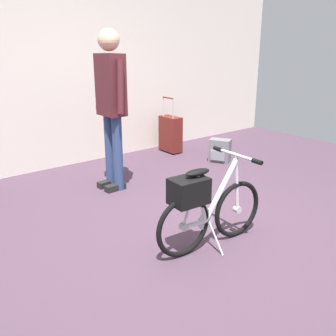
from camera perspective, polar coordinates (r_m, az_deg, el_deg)
The scene contains 6 objects.
ground_plane at distance 3.38m, azimuth 1.88°, elevation -9.90°, with size 8.06×8.06×0.00m, color #473342.
back_wall at distance 5.16m, azimuth -17.39°, elevation 17.12°, with size 8.06×0.10×3.13m, color silver.
folding_bike_foreground at distance 3.04m, azimuth 5.49°, elevation -5.64°, with size 1.06×0.53×0.76m.
visitor_near_wall at distance 4.22m, azimuth -8.44°, elevation 9.90°, with size 0.29×0.54×1.73m.
rolling_suitcase at distance 5.78m, azimuth 0.37°, elevation 5.12°, with size 0.18×0.36×0.83m.
backpack_on_floor at distance 5.39m, azimuth 7.70°, elevation 2.58°, with size 0.29×0.33×0.31m.
Camera 1 is at (-1.96, -2.25, 1.59)m, focal length 41.08 mm.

